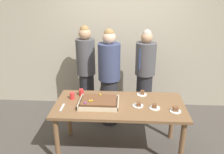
{
  "coord_description": "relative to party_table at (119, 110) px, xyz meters",
  "views": [
    {
      "loc": [
        0.07,
        -2.93,
        2.33
      ],
      "look_at": [
        -0.12,
        0.15,
        1.13
      ],
      "focal_mm": 37.26,
      "sensor_mm": 36.0,
      "label": 1
    }
  ],
  "objects": [
    {
      "name": "drink_cup_nearest",
      "position": [
        -0.59,
        0.25,
        0.14
      ],
      "size": [
        0.07,
        0.07,
        0.1
      ],
      "primitive_type": "cylinder",
      "color": "red",
      "rests_on": "party_table"
    },
    {
      "name": "person_striped_tie_right",
      "position": [
        0.42,
        0.92,
        0.18
      ],
      "size": [
        0.35,
        0.35,
        1.68
      ],
      "rotation": [
        0.0,
        0.0,
        -2.21
      ],
      "color": "#28282D",
      "rests_on": "ground_plane"
    },
    {
      "name": "interior_back_panel",
      "position": [
        0.0,
        1.6,
        0.81
      ],
      "size": [
        8.0,
        0.12,
        3.0
      ],
      "primitive_type": "cube",
      "color": "#B2A893",
      "rests_on": "ground_plane"
    },
    {
      "name": "ground_plane",
      "position": [
        0.0,
        0.0,
        -0.69
      ],
      "size": [
        12.0,
        12.0,
        0.0
      ],
      "primitive_type": "plane",
      "color": "#4C4742"
    },
    {
      "name": "plated_slice_far_left",
      "position": [
        0.75,
        -0.17,
        0.11
      ],
      "size": [
        0.15,
        0.15,
        0.06
      ],
      "color": "white",
      "rests_on": "party_table"
    },
    {
      "name": "person_green_shirt_behind",
      "position": [
        -0.2,
        0.78,
        0.2
      ],
      "size": [
        0.37,
        0.37,
        1.72
      ],
      "rotation": [
        0.0,
        0.0,
        -1.68
      ],
      "color": "#28282D",
      "rests_on": "ground_plane"
    },
    {
      "name": "drink_cup_middle",
      "position": [
        -0.7,
        0.13,
        0.14
      ],
      "size": [
        0.07,
        0.07,
        0.1
      ],
      "primitive_type": "cylinder",
      "color": "red",
      "rests_on": "party_table"
    },
    {
      "name": "sheet_cake",
      "position": [
        -0.29,
        -0.03,
        0.13
      ],
      "size": [
        0.55,
        0.42,
        0.11
      ],
      "color": "beige",
      "rests_on": "party_table"
    },
    {
      "name": "plated_slice_near_right",
      "position": [
        0.34,
        0.32,
        0.11
      ],
      "size": [
        0.15,
        0.15,
        0.07
      ],
      "color": "white",
      "rests_on": "party_table"
    },
    {
      "name": "plated_slice_near_left",
      "position": [
        0.48,
        -0.1,
        0.11
      ],
      "size": [
        0.15,
        0.15,
        0.07
      ],
      "color": "white",
      "rests_on": "party_table"
    },
    {
      "name": "person_serving_front",
      "position": [
        -0.64,
        1.05,
        0.21
      ],
      "size": [
        0.34,
        0.34,
        1.72
      ],
      "rotation": [
        0.0,
        0.0,
        -1.26
      ],
      "color": "#28282D",
      "rests_on": "ground_plane"
    },
    {
      "name": "cake_server_utensil",
      "position": [
        -0.78,
        -0.15,
        0.1
      ],
      "size": [
        0.03,
        0.2,
        0.01
      ],
      "primitive_type": "cube",
      "color": "silver",
      "rests_on": "party_table"
    },
    {
      "name": "party_table",
      "position": [
        0.0,
        0.0,
        0.0
      ],
      "size": [
        1.83,
        0.86,
        0.78
      ],
      "color": "brown",
      "rests_on": "ground_plane"
    },
    {
      "name": "plated_slice_far_right",
      "position": [
        0.26,
        -0.05,
        0.11
      ],
      "size": [
        0.15,
        0.15,
        0.06
      ],
      "color": "white",
      "rests_on": "party_table"
    }
  ]
}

